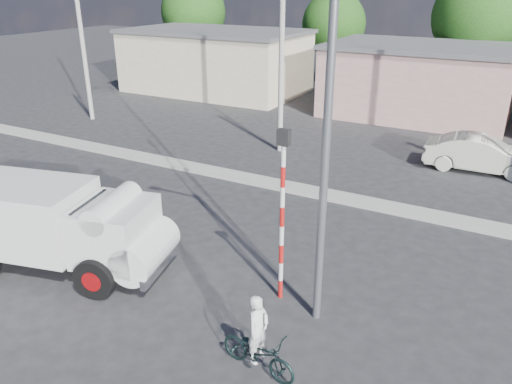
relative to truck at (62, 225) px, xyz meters
The scene contains 11 objects.
ground_plane 2.88m from the truck, ahead, with size 120.00×120.00×0.00m, color #28282B.
median 8.57m from the truck, 72.50° to the left, with size 40.00×0.80×0.16m, color #99968E.
truck is the anchor object (origin of this frame).
bicycle 6.61m from the truck, ahead, with size 0.61×1.75×0.92m, color black.
cyclist 6.58m from the truck, ahead, with size 0.54×0.36×1.49m, color silver.
car_cream 16.39m from the truck, 56.63° to the left, with size 1.56×4.46×1.47m, color beige.
traffic_pole 6.10m from the truck, 15.40° to the left, with size 0.28×0.18×4.36m.
streetlight 7.72m from the truck, 10.87° to the left, with size 2.34×0.22×9.00m.
building_row 22.40m from the truck, 80.62° to the left, with size 37.80×7.30×4.44m.
tree_row 29.45m from the truck, 77.53° to the left, with size 43.62×7.43×8.42m.
utility_poles 13.68m from the truck, 64.36° to the left, with size 35.40×0.24×8.00m.
Camera 1 is at (7.73, -8.01, 7.36)m, focal length 35.00 mm.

